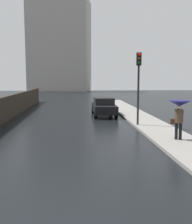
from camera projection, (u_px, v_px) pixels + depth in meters
name	position (u px, v px, depth m)	size (l,w,h in m)	color
car_black_mid_road	(104.00, 106.00, 21.17)	(1.75, 4.33, 1.44)	black
pedestrian_with_umbrella_near	(179.00, 109.00, 12.22)	(0.98, 0.98, 1.79)	black
traffic_light	(139.00, 75.00, 15.92)	(0.26, 0.39, 4.29)	black
distant_tower	(60.00, 46.00, 62.23)	(14.79, 11.29, 20.61)	#9E9993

